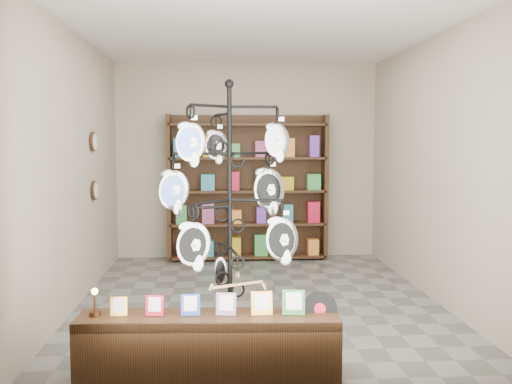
{
  "coord_description": "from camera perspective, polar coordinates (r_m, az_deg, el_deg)",
  "views": [
    {
      "loc": [
        -0.45,
        -6.32,
        1.81
      ],
      "look_at": [
        -0.09,
        -1.0,
        1.33
      ],
      "focal_mm": 40.0,
      "sensor_mm": 36.0,
      "label": 1
    }
  ],
  "objects": [
    {
      "name": "room_envelope",
      "position": [
        6.34,
        0.23,
        5.5
      ],
      "size": [
        5.0,
        5.0,
        5.0
      ],
      "color": "#B4A591",
      "rests_on": "ground"
    },
    {
      "name": "back_shelving",
      "position": [
        8.66,
        -0.84,
        -0.03
      ],
      "size": [
        2.42,
        0.36,
        2.2
      ],
      "color": "black",
      "rests_on": "ground"
    },
    {
      "name": "display_tree",
      "position": [
        4.62,
        -2.64,
        -0.85
      ],
      "size": [
        1.22,
        1.22,
        2.3
      ],
      "rotation": [
        0.0,
        0.0,
        0.34
      ],
      "color": "black",
      "rests_on": "ground"
    },
    {
      "name": "wall_clocks",
      "position": [
        7.29,
        -15.89,
        2.51
      ],
      "size": [
        0.03,
        0.24,
        0.84
      ],
      "color": "black",
      "rests_on": "ground"
    },
    {
      "name": "front_shelf",
      "position": [
        4.53,
        -4.75,
        -15.07
      ],
      "size": [
        2.0,
        0.49,
        0.7
      ],
      "rotation": [
        0.0,
        0.0,
        -0.04
      ],
      "color": "black",
      "rests_on": "ground"
    },
    {
      "name": "ground",
      "position": [
        6.59,
        0.22,
        -10.8
      ],
      "size": [
        5.0,
        5.0,
        0.0
      ],
      "primitive_type": "plane",
      "color": "slate",
      "rests_on": "ground"
    }
  ]
}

